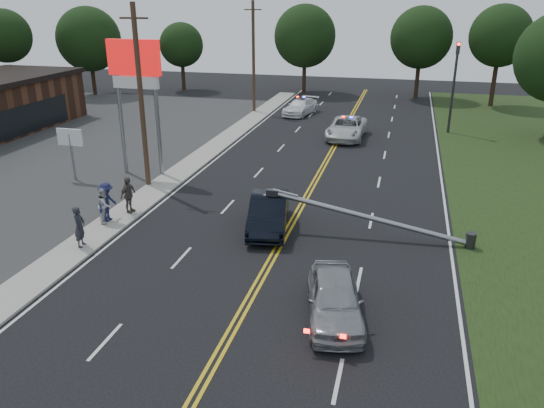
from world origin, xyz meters
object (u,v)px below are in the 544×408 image
(emergency_a, at_px, (347,128))
(emergency_b, at_px, (301,107))
(waiting_sedan, at_px, (335,298))
(bystander_b, at_px, (105,205))
(pylon_sign, at_px, (135,75))
(utility_pole_far, at_px, (253,57))
(crashed_sedan, at_px, (268,213))
(bystander_a, at_px, (79,227))
(small_sign, at_px, (70,142))
(utility_pole_mid, at_px, (141,98))
(bystander_d, at_px, (128,195))
(bystander_c, at_px, (107,202))
(traffic_signal, at_px, (454,80))
(fallen_streetlight, at_px, (380,220))

(emergency_a, height_order, emergency_b, emergency_a)
(waiting_sedan, height_order, bystander_b, bystander_b)
(pylon_sign, height_order, utility_pole_far, utility_pole_far)
(crashed_sedan, xyz_separation_m, bystander_a, (-7.31, -4.07, 0.23))
(pylon_sign, height_order, small_sign, pylon_sign)
(small_sign, height_order, utility_pole_mid, utility_pole_mid)
(utility_pole_far, xyz_separation_m, bystander_b, (0.59, -27.56, -4.10))
(bystander_d, bearing_deg, utility_pole_far, 11.73)
(bystander_a, relative_size, bystander_c, 0.95)
(waiting_sedan, xyz_separation_m, bystander_c, (-11.73, 5.47, 0.32))
(waiting_sedan, relative_size, bystander_d, 2.42)
(waiting_sedan, height_order, bystander_a, bystander_a)
(traffic_signal, bearing_deg, utility_pole_far, 167.11)
(bystander_b, bearing_deg, bystander_c, -20.29)
(traffic_signal, distance_m, bystander_a, 31.15)
(traffic_signal, relative_size, emergency_a, 1.22)
(traffic_signal, bearing_deg, bystander_b, -125.67)
(waiting_sedan, bearing_deg, pylon_sign, 124.64)
(utility_pole_far, bearing_deg, waiting_sedan, -69.44)
(pylon_sign, distance_m, utility_pole_mid, 2.55)
(bystander_d, bearing_deg, utility_pole_mid, 23.70)
(traffic_signal, relative_size, bystander_a, 3.87)
(small_sign, bearing_deg, utility_pole_mid, 0.00)
(bystander_c, bearing_deg, bystander_b, -177.18)
(emergency_b, relative_size, bystander_b, 2.84)
(utility_pole_mid, bearing_deg, small_sign, 180.00)
(fallen_streetlight, relative_size, emergency_b, 1.90)
(traffic_signal, distance_m, utility_pole_far, 17.97)
(crashed_sedan, relative_size, bystander_d, 2.63)
(utility_pole_mid, bearing_deg, bystander_a, -83.37)
(emergency_b, bearing_deg, waiting_sedan, -63.77)
(pylon_sign, distance_m, bystander_d, 8.25)
(crashed_sedan, distance_m, bystander_a, 8.37)
(traffic_signal, bearing_deg, crashed_sedan, -112.64)
(pylon_sign, xyz_separation_m, crashed_sedan, (9.57, -6.14, -5.20))
(bystander_d, bearing_deg, waiting_sedan, -111.31)
(emergency_b, distance_m, bystander_a, 30.45)
(traffic_signal, distance_m, crashed_sedan, 24.23)
(fallen_streetlight, height_order, bystander_c, bystander_c)
(pylon_sign, bearing_deg, small_sign, -150.26)
(pylon_sign, bearing_deg, crashed_sedan, -32.71)
(emergency_b, bearing_deg, bystander_b, -85.21)
(emergency_a, xyz_separation_m, bystander_c, (-9.13, -19.54, 0.28))
(utility_pole_mid, height_order, emergency_b, utility_pole_mid)
(crashed_sedan, bearing_deg, bystander_d, 169.87)
(crashed_sedan, bearing_deg, utility_pole_mid, 143.12)
(crashed_sedan, bearing_deg, fallen_streetlight, -8.65)
(pylon_sign, bearing_deg, bystander_a, -77.55)
(traffic_signal, xyz_separation_m, bystander_a, (-16.55, -26.21, -3.18))
(emergency_a, xyz_separation_m, bystander_b, (-9.14, -19.71, 0.18))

